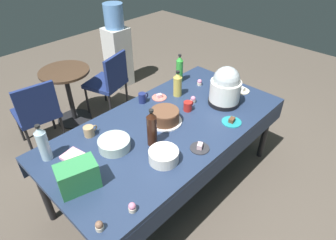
{
  "coord_description": "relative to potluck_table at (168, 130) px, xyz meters",
  "views": [
    {
      "loc": [
        -1.45,
        -1.38,
        2.26
      ],
      "look_at": [
        0.0,
        0.0,
        0.8
      ],
      "focal_mm": 30.73,
      "sensor_mm": 36.0,
      "label": 1
    }
  ],
  "objects": [
    {
      "name": "maroon_chair_right",
      "position": [
        0.42,
        1.45,
        -0.2
      ],
      "size": [
        0.55,
        0.55,
        0.85
      ],
      "color": "navy",
      "rests_on": "ground"
    },
    {
      "name": "cupcake_lemon",
      "position": [
        -1.01,
        -0.41,
        0.09
      ],
      "size": [
        0.05,
        0.05,
        0.07
      ],
      "color": "beige",
      "rests_on": "potluck_table"
    },
    {
      "name": "maroon_chair_left",
      "position": [
        -0.56,
        1.45,
        -0.2
      ],
      "size": [
        0.5,
        0.5,
        0.85
      ],
      "color": "navy",
      "rests_on": "ground"
    },
    {
      "name": "dessert_plate_charcoal",
      "position": [
        -0.05,
        -0.4,
        0.07
      ],
      "size": [
        0.15,
        0.15,
        0.05
      ],
      "color": "#2D2D33",
      "rests_on": "potluck_table"
    },
    {
      "name": "coffee_mug_navy",
      "position": [
        0.1,
        0.43,
        0.11
      ],
      "size": [
        0.11,
        0.07,
        0.1
      ],
      "color": "navy",
      "rests_on": "potluck_table"
    },
    {
      "name": "water_cooler",
      "position": [
        1.01,
        2.01,
        -0.1
      ],
      "size": [
        0.32,
        0.32,
        1.24
      ],
      "color": "silver",
      "rests_on": "ground"
    },
    {
      "name": "frosted_layer_cake",
      "position": [
        0.01,
        0.05,
        0.12
      ],
      "size": [
        0.3,
        0.3,
        0.12
      ],
      "color": "silver",
      "rests_on": "potluck_table"
    },
    {
      "name": "paper_napkin_stack",
      "position": [
        -0.79,
        0.24,
        0.07
      ],
      "size": [
        0.16,
        0.16,
        0.02
      ],
      "primitive_type": "cube",
      "rotation": [
        0.0,
        0.0,
        0.19
      ],
      "color": "pink",
      "rests_on": "potluck_table"
    },
    {
      "name": "ceramic_snack_bowl",
      "position": [
        -0.34,
        -0.28,
        0.11
      ],
      "size": [
        0.23,
        0.23,
        0.09
      ],
      "primitive_type": "cylinder",
      "color": "silver",
      "rests_on": "potluck_table"
    },
    {
      "name": "dessert_plate_cream",
      "position": [
        0.95,
        -0.16,
        0.07
      ],
      "size": [
        0.15,
        0.15,
        0.05
      ],
      "color": "beige",
      "rests_on": "potluck_table"
    },
    {
      "name": "soda_bottle_lime_soda",
      "position": [
        0.66,
        0.46,
        0.21
      ],
      "size": [
        0.07,
        0.07,
        0.31
      ],
      "color": "green",
      "rests_on": "potluck_table"
    },
    {
      "name": "soda_bottle_cola",
      "position": [
        -0.27,
        -0.08,
        0.21
      ],
      "size": [
        0.08,
        0.08,
        0.33
      ],
      "color": "#33190F",
      "rests_on": "potluck_table"
    },
    {
      "name": "round_cafe_table",
      "position": [
        -0.05,
        1.67,
        -0.19
      ],
      "size": [
        0.6,
        0.6,
        0.72
      ],
      "color": "#473323",
      "rests_on": "ground"
    },
    {
      "name": "coffee_mug_tan",
      "position": [
        -0.55,
        0.37,
        0.1
      ],
      "size": [
        0.13,
        0.09,
        0.09
      ],
      "color": "tan",
      "rests_on": "potluck_table"
    },
    {
      "name": "cupcake_vanilla",
      "position": [
        -0.8,
        -0.45,
        0.09
      ],
      "size": [
        0.05,
        0.05,
        0.07
      ],
      "color": "beige",
      "rests_on": "potluck_table"
    },
    {
      "name": "soda_carton",
      "position": [
        -0.91,
        -0.05,
        0.16
      ],
      "size": [
        0.29,
        0.22,
        0.2
      ],
      "primitive_type": "cube",
      "rotation": [
        0.0,
        0.0,
        -0.28
      ],
      "color": "#338C4C",
      "rests_on": "potluck_table"
    },
    {
      "name": "glass_salad_bowl",
      "position": [
        -0.51,
        0.09,
        0.1
      ],
      "size": [
        0.25,
        0.25,
        0.08
      ],
      "primitive_type": "cylinder",
      "color": "#B2C6BC",
      "rests_on": "potluck_table"
    },
    {
      "name": "dessert_plate_teal",
      "position": [
        0.41,
        -0.38,
        0.07
      ],
      "size": [
        0.17,
        0.17,
        0.04
      ],
      "color": "teal",
      "rests_on": "potluck_table"
    },
    {
      "name": "slow_cooker",
      "position": [
        0.62,
        -0.15,
        0.24
      ],
      "size": [
        0.3,
        0.3,
        0.38
      ],
      "color": "black",
      "rests_on": "potluck_table"
    },
    {
      "name": "cupcake_rose",
      "position": [
        0.75,
        0.24,
        0.09
      ],
      "size": [
        0.05,
        0.05,
        0.07
      ],
      "color": "beige",
      "rests_on": "potluck_table"
    },
    {
      "name": "coffee_mug_red",
      "position": [
        0.29,
        0.02,
        0.11
      ],
      "size": [
        0.12,
        0.08,
        0.09
      ],
      "color": "#B2231E",
      "rests_on": "potluck_table"
    },
    {
      "name": "ground",
      "position": [
        0.0,
        0.0,
        -0.69
      ],
      "size": [
        9.0,
        9.0,
        0.0
      ],
      "primitive_type": "plane",
      "color": "brown"
    },
    {
      "name": "potluck_table",
      "position": [
        0.0,
        0.0,
        0.0
      ],
      "size": [
        2.2,
        1.1,
        0.75
      ],
      "color": "navy",
      "rests_on": "ground"
    },
    {
      "name": "dessert_plate_coral",
      "position": [
        0.26,
        0.37,
        0.07
      ],
      "size": [
        0.15,
        0.15,
        0.04
      ],
      "color": "#E07266",
      "rests_on": "potluck_table"
    },
    {
      "name": "soda_bottle_ginger_ale",
      "position": [
        0.43,
        0.27,
        0.19
      ],
      "size": [
        0.09,
        0.09,
        0.27
      ],
      "color": "gold",
      "rests_on": "potluck_table"
    },
    {
      "name": "soda_bottle_water",
      "position": [
        -0.93,
        0.37,
        0.21
      ],
      "size": [
        0.08,
        0.08,
        0.31
      ],
      "color": "silver",
      "rests_on": "potluck_table"
    },
    {
      "name": "cupcake_berry",
      "position": [
        0.43,
        0.07,
        0.09
      ],
      "size": [
        0.05,
        0.05,
        0.07
      ],
      "color": "beige",
      "rests_on": "potluck_table"
    }
  ]
}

